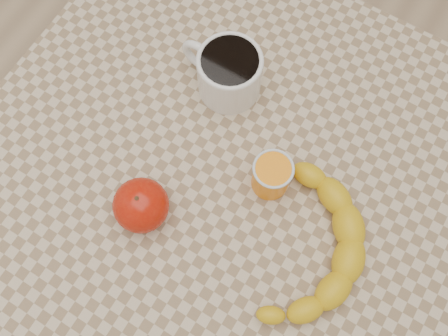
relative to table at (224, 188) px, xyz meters
The scene contains 6 objects.
ground 0.66m from the table, ahead, with size 3.00×3.00×0.00m, color tan.
table is the anchor object (origin of this frame).
coffee_mug 0.20m from the table, 118.72° to the left, with size 0.15×0.11×0.09m.
orange_juice_glass 0.14m from the table, 17.11° to the left, with size 0.06×0.06×0.07m.
apple 0.18m from the table, 121.08° to the right, with size 0.10×0.10×0.08m.
banana 0.20m from the table, 13.49° to the right, with size 0.28×0.34×0.05m, color yellow, non-canonical shape.
Camera 1 is at (0.13, -0.21, 1.49)m, focal length 40.00 mm.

